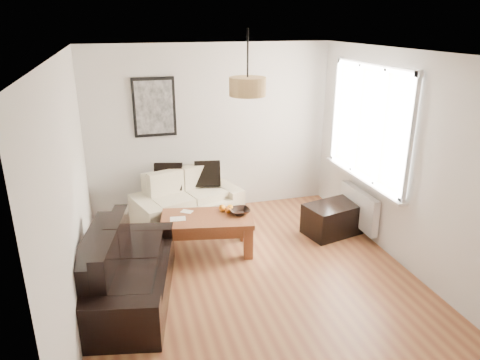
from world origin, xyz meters
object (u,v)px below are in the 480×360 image
object	(u,v)px
coffee_table	(207,234)
ottoman	(332,219)
sofa_leather	(128,268)
loveseat_cream	(187,199)

from	to	relation	value
coffee_table	ottoman	xyz separation A→B (m)	(1.83, 0.01, -0.02)
coffee_table	ottoman	bearing A→B (deg)	0.17
coffee_table	sofa_leather	bearing A→B (deg)	-141.23
sofa_leather	coffee_table	size ratio (longest dim) A/B	1.49
loveseat_cream	sofa_leather	world-z (taller)	sofa_leather
coffee_table	loveseat_cream	bearing A→B (deg)	96.78
loveseat_cream	sofa_leather	size ratio (longest dim) A/B	0.87
ottoman	coffee_table	bearing A→B (deg)	-179.83
loveseat_cream	sofa_leather	distance (m)	2.01
sofa_leather	ottoman	distance (m)	3.01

